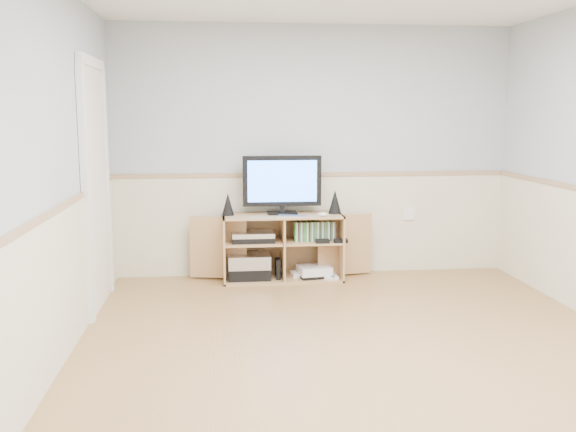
% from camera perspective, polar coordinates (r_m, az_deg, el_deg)
% --- Properties ---
extents(room, '(4.04, 4.54, 2.54)m').
position_cam_1_polar(room, '(4.40, 5.59, 3.71)').
color(room, tan).
rests_on(room, ground).
extents(media_cabinet, '(1.83, 0.44, 0.65)m').
position_cam_1_polar(media_cabinet, '(6.38, -0.53, -2.63)').
color(media_cabinet, tan).
rests_on(media_cabinet, floor).
extents(monitor, '(0.77, 0.18, 0.57)m').
position_cam_1_polar(monitor, '(6.28, -0.53, 2.98)').
color(monitor, black).
rests_on(monitor, media_cabinet).
extents(speaker_left, '(0.12, 0.12, 0.22)m').
position_cam_1_polar(speaker_left, '(6.25, -5.36, 1.06)').
color(speaker_left, black).
rests_on(speaker_left, media_cabinet).
extents(speaker_right, '(0.13, 0.13, 0.24)m').
position_cam_1_polar(speaker_right, '(6.35, 4.19, 1.28)').
color(speaker_right, black).
rests_on(speaker_right, media_cabinet).
extents(keyboard, '(0.30, 0.18, 0.01)m').
position_cam_1_polar(keyboard, '(6.14, 0.41, -0.01)').
color(keyboard, silver).
rests_on(keyboard, media_cabinet).
extents(mouse, '(0.10, 0.07, 0.04)m').
position_cam_1_polar(mouse, '(6.18, 3.12, 0.15)').
color(mouse, white).
rests_on(mouse, media_cabinet).
extents(av_components, '(0.51, 0.31, 0.47)m').
position_cam_1_polar(av_components, '(6.33, -3.32, -3.80)').
color(av_components, black).
rests_on(av_components, media_cabinet).
extents(game_consoles, '(0.46, 0.30, 0.11)m').
position_cam_1_polar(game_consoles, '(6.41, 2.23, -4.98)').
color(game_consoles, white).
rests_on(game_consoles, media_cabinet).
extents(game_cases, '(0.40, 0.13, 0.19)m').
position_cam_1_polar(game_cases, '(6.32, 2.36, -1.34)').
color(game_cases, '#3F8C3F').
rests_on(game_cases, media_cabinet).
extents(wall_outlet, '(0.12, 0.03, 0.12)m').
position_cam_1_polar(wall_outlet, '(6.76, 10.68, 0.19)').
color(wall_outlet, white).
rests_on(wall_outlet, wall_back).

